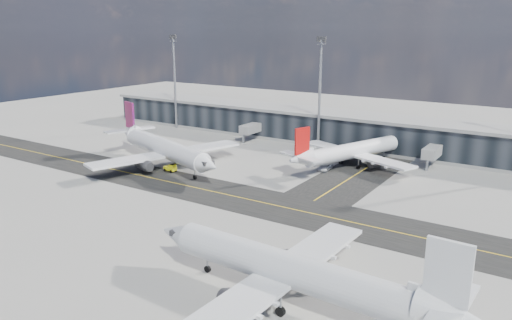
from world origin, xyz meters
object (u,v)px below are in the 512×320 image
object	(u,v)px
airliner_af	(164,148)
airliner_redtail	(351,151)
baggage_tug	(171,168)
airliner_near	(292,271)
service_van	(325,167)

from	to	relation	value
airliner_af	airliner_redtail	world-z (taller)	airliner_af
airliner_redtail	baggage_tug	xyz separation A→B (m)	(-31.57, -26.16, -2.67)
airliner_redtail	airliner_near	xyz separation A→B (m)	(17.52, -59.04, 0.44)
airliner_near	service_van	bearing A→B (deg)	24.03
airliner_af	airliner_redtail	xyz separation A→B (m)	(36.37, 23.20, -0.64)
baggage_tug	service_van	bearing A→B (deg)	130.78
baggage_tug	airliner_near	bearing A→B (deg)	61.25
airliner_af	baggage_tug	bearing A→B (deg)	77.25
service_van	airliner_near	bearing A→B (deg)	-73.85
airliner_af	service_van	world-z (taller)	airliner_af
service_van	airliner_af	bearing A→B (deg)	-158.02
airliner_af	airliner_redtail	size ratio (longest dim) A/B	1.19
airliner_af	airliner_near	xyz separation A→B (m)	(53.89, -35.84, -0.20)
airliner_near	airliner_af	bearing A→B (deg)	58.63
airliner_near	service_van	world-z (taller)	airliner_near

